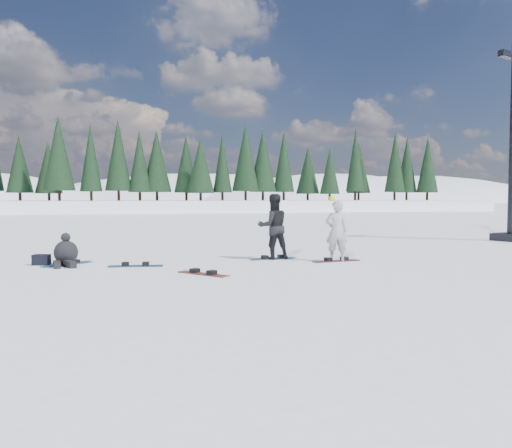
% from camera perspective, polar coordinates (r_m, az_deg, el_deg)
% --- Properties ---
extents(ground, '(420.00, 420.00, 0.00)m').
position_cam_1_polar(ground, '(14.28, 1.18, -4.74)').
color(ground, white).
rests_on(ground, ground).
extents(alpine_backdrop, '(412.50, 227.00, 53.20)m').
position_cam_1_polar(alpine_backdrop, '(203.71, -14.79, -1.51)').
color(alpine_backdrop, white).
rests_on(alpine_backdrop, ground).
extents(snowboarder_woman, '(0.74, 0.54, 2.00)m').
position_cam_1_polar(snowboarder_woman, '(15.22, 9.19, -0.77)').
color(snowboarder_woman, '#B0AFB5').
rests_on(snowboarder_woman, ground).
extents(snowboarder_man, '(1.05, 0.85, 2.05)m').
position_cam_1_polar(snowboarder_man, '(15.60, 1.98, -0.30)').
color(snowboarder_man, black).
rests_on(snowboarder_man, ground).
extents(seated_rider, '(0.81, 1.19, 0.93)m').
position_cam_1_polar(seated_rider, '(15.22, -20.93, -3.11)').
color(seated_rider, black).
rests_on(seated_rider, ground).
extents(gear_bag, '(0.50, 0.38, 0.30)m').
position_cam_1_polar(gear_bag, '(15.61, -23.32, -3.77)').
color(gear_bag, black).
rests_on(gear_bag, ground).
extents(snowboard_woman, '(1.52, 0.50, 0.03)m').
position_cam_1_polar(snowboard_woman, '(15.31, 9.17, -4.20)').
color(snowboard_woman, maroon).
rests_on(snowboard_woman, ground).
extents(snowboard_man, '(1.52, 0.50, 0.03)m').
position_cam_1_polar(snowboard_man, '(15.69, 1.97, -3.98)').
color(snowboard_man, '#165C7A').
rests_on(snowboard_man, ground).
extents(snowboard_loose_a, '(1.31, 1.20, 0.03)m').
position_cam_1_polar(snowboard_loose_a, '(15.39, -20.81, -4.32)').
color(snowboard_loose_a, '#175D83').
rests_on(snowboard_loose_a, ground).
extents(snowboard_loose_b, '(1.22, 1.29, 0.03)m').
position_cam_1_polar(snowboard_loose_b, '(12.66, -6.06, -5.70)').
color(snowboard_loose_b, maroon).
rests_on(snowboard_loose_b, ground).
extents(snowboard_loose_c, '(1.52, 0.45, 0.03)m').
position_cam_1_polar(snowboard_loose_c, '(14.41, -13.60, -4.70)').
color(snowboard_loose_c, navy).
rests_on(snowboard_loose_c, ground).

